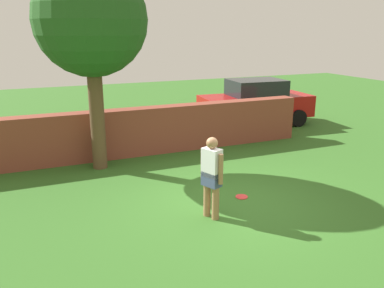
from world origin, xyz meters
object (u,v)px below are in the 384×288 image
object	(u,v)px
person	(212,174)
tree	(91,22)
car	(256,102)
frisbee_red	(242,197)

from	to	relation	value
person	tree	bearing A→B (deg)	178.45
car	frisbee_red	world-z (taller)	car
tree	car	distance (m)	7.57
tree	person	size ratio (longest dim) A/B	3.17
person	frisbee_red	size ratio (longest dim) A/B	6.00
person	car	size ratio (longest dim) A/B	0.38
tree	frisbee_red	world-z (taller)	tree
car	frisbee_red	bearing A→B (deg)	-119.85
tree	frisbee_red	distance (m)	5.48
car	frisbee_red	xyz separation A→B (m)	(-3.98, -5.92, -0.85)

